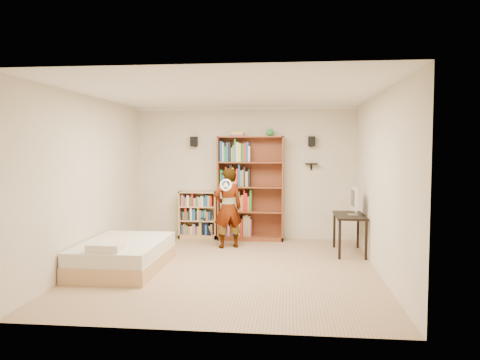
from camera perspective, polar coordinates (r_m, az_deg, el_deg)
The scene contains 14 objects.
ground at distance 7.40m, azimuth -1.24°, elevation -10.72°, with size 4.50×5.00×0.01m, color tan.
room_shell at distance 7.16m, azimuth -1.26°, elevation 3.05°, with size 4.52×5.02×2.71m.
crown_molding at distance 7.20m, azimuth -1.27°, elevation 10.30°, with size 4.50×5.00×0.06m.
speaker_left at distance 9.70m, azimuth -5.63°, elevation 4.69°, with size 0.14×0.12×0.20m, color black.
speaker_right at distance 9.51m, azimuth 8.73°, elevation 4.68°, with size 0.14×0.12×0.20m, color black.
wall_shelf at distance 9.52m, azimuth 8.70°, elevation 1.97°, with size 0.25×0.16×0.03m, color black.
tall_bookshelf at distance 9.47m, azimuth 1.30°, elevation -1.02°, with size 1.33×0.39×2.10m, color brown, non-canonical shape.
low_bookshelf at distance 9.73m, azimuth -5.13°, elevation -4.25°, with size 0.78×0.29×0.97m, color tan, non-canonical shape.
computer_desk at distance 8.56m, azimuth 13.18°, elevation -6.42°, with size 0.51×1.02×0.69m, color black, non-canonical shape.
imac at distance 8.40m, azimuth 13.63°, elevation -2.56°, with size 0.10×0.48×0.48m, color silver, non-canonical shape.
daybed at distance 7.51m, azimuth -14.03°, elevation -8.48°, with size 1.20×1.84×0.54m, color silver, non-canonical shape.
person at distance 8.74m, azimuth -1.48°, elevation -3.43°, with size 0.55×0.36×1.50m, color black.
wii_wheel at distance 8.42m, azimuth -1.73°, elevation -0.62°, with size 0.22×0.22×0.04m, color silver.
navy_bag at distance 9.74m, azimuth -4.39°, elevation -5.83°, with size 0.32×0.21×0.44m, color black, non-canonical shape.
Camera 1 is at (0.91, -7.10, 1.88)m, focal length 35.00 mm.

